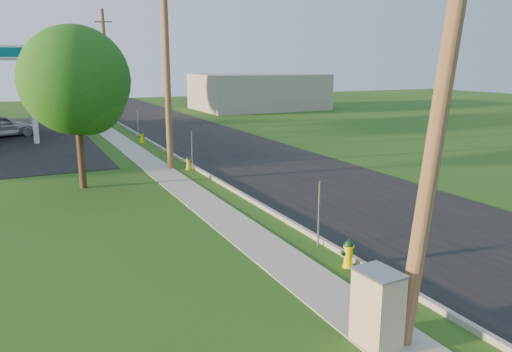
{
  "coord_description": "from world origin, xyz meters",
  "views": [
    {
      "loc": [
        -7.52,
        -7.71,
        5.4
      ],
      "look_at": [
        0.0,
        8.0,
        1.4
      ],
      "focal_mm": 35.0,
      "sensor_mm": 36.0,
      "label": 1
    }
  ],
  "objects": [
    {
      "name": "distant_building",
      "position": [
        18.0,
        45.0,
        2.0
      ],
      "size": [
        14.0,
        10.0,
        4.0
      ],
      "primitive_type": "cube",
      "color": "gray",
      "rests_on": "ground"
    },
    {
      "name": "tree_verge",
      "position": [
        -5.1,
        14.62,
        4.46
      ],
      "size": [
        4.57,
        4.57,
        6.92
      ],
      "color": "#322014",
      "rests_on": "ground"
    },
    {
      "name": "curb",
      "position": [
        0.5,
        10.0,
        0.07
      ],
      "size": [
        0.15,
        120.0,
        0.15
      ],
      "primitive_type": "cube",
      "color": "gray",
      "rests_on": "ground"
    },
    {
      "name": "hydrant_mid",
      "position": [
        0.13,
        16.3,
        0.34
      ],
      "size": [
        0.36,
        0.32,
        0.69
      ],
      "color": "yellow",
      "rests_on": "ground"
    },
    {
      "name": "utility_pole_near",
      "position": [
        -0.6,
        -1.0,
        4.8
      ],
      "size": [
        1.4,
        0.32,
        9.48
      ],
      "color": "brown",
      "rests_on": "ground"
    },
    {
      "name": "utility_cabinet",
      "position": [
        -1.63,
        -0.82,
        0.77
      ],
      "size": [
        0.74,
        0.94,
        1.54
      ],
      "color": "tan",
      "rests_on": "ground"
    },
    {
      "name": "sign_post_far",
      "position": [
        0.25,
        28.2,
        1.0
      ],
      "size": [
        0.05,
        0.04,
        2.0
      ],
      "primitive_type": "cube",
      "color": "gray",
      "rests_on": "ground"
    },
    {
      "name": "hydrant_near",
      "position": [
        0.13,
        2.53,
        0.38
      ],
      "size": [
        0.41,
        0.36,
        0.78
      ],
      "color": "#FFDB00",
      "rests_on": "ground"
    },
    {
      "name": "sign_post_near",
      "position": [
        0.25,
        4.2,
        1.0
      ],
      "size": [
        0.05,
        0.04,
        2.0
      ],
      "primitive_type": "cube",
      "color": "gray",
      "rests_on": "ground"
    },
    {
      "name": "road",
      "position": [
        4.5,
        10.0,
        0.01
      ],
      "size": [
        8.0,
        120.0,
        0.02
      ],
      "primitive_type": "cube",
      "color": "black",
      "rests_on": "ground"
    },
    {
      "name": "sidewalk",
      "position": [
        -1.25,
        10.0,
        0.01
      ],
      "size": [
        1.5,
        120.0,
        0.03
      ],
      "primitive_type": "cube",
      "color": "#9B988D",
      "rests_on": "ground"
    },
    {
      "name": "price_pylon",
      "position": [
        -4.5,
        22.5,
        5.43
      ],
      "size": [
        0.34,
        2.04,
        6.85
      ],
      "color": "gray",
      "rests_on": "ground"
    },
    {
      "name": "utility_pole_far",
      "position": [
        -0.6,
        35.0,
        4.8
      ],
      "size": [
        1.4,
        0.32,
        9.5
      ],
      "color": "brown",
      "rests_on": "ground"
    },
    {
      "name": "utility_pole_mid",
      "position": [
        -0.6,
        17.0,
        4.95
      ],
      "size": [
        1.4,
        0.32,
        9.8
      ],
      "color": "brown",
      "rests_on": "ground"
    },
    {
      "name": "hydrant_far",
      "position": [
        -0.01,
        26.08,
        0.38
      ],
      "size": [
        0.41,
        0.36,
        0.78
      ],
      "color": "#FDDF00",
      "rests_on": "ground"
    },
    {
      "name": "ground_plane",
      "position": [
        0.0,
        0.0,
        0.0
      ],
      "size": [
        140.0,
        140.0,
        0.0
      ],
      "primitive_type": "plane",
      "color": "#194612",
      "rests_on": "ground"
    },
    {
      "name": "tree_lot",
      "position": [
        -4.69,
        43.17,
        4.65
      ],
      "size": [
        4.76,
        4.76,
        7.22
      ],
      "color": "#322014",
      "rests_on": "ground"
    },
    {
      "name": "sign_post_mid",
      "position": [
        0.25,
        16.0,
        1.0
      ],
      "size": [
        0.05,
        0.04,
        2.0
      ],
      "primitive_type": "cube",
      "color": "gray",
      "rests_on": "ground"
    }
  ]
}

